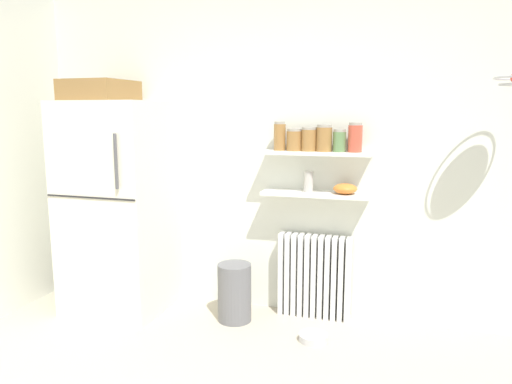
{
  "coord_description": "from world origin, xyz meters",
  "views": [
    {
      "loc": [
        0.82,
        -1.71,
        1.64
      ],
      "look_at": [
        -0.21,
        1.6,
        1.05
      ],
      "focal_mm": 33.66,
      "sensor_mm": 36.0,
      "label": 1
    }
  ],
  "objects": [
    {
      "name": "back_wall",
      "position": [
        0.0,
        2.05,
        1.3
      ],
      "size": [
        7.04,
        0.1,
        2.6
      ],
      "primitive_type": "cube",
      "color": "silver",
      "rests_on": "ground_plane"
    },
    {
      "name": "storage_jar_2",
      "position": [
        0.12,
        1.89,
        1.42
      ],
      "size": [
        0.12,
        0.12,
        0.18
      ],
      "color": "olive",
      "rests_on": "wall_shelf_upper"
    },
    {
      "name": "storage_jar_1",
      "position": [
        0.01,
        1.89,
        1.42
      ],
      "size": [
        0.12,
        0.12,
        0.17
      ],
      "color": "olive",
      "rests_on": "wall_shelf_upper"
    },
    {
      "name": "storage_jar_4",
      "position": [
        0.35,
        1.89,
        1.42
      ],
      "size": [
        0.1,
        0.1,
        0.17
      ],
      "color": "#5B7F4C",
      "rests_on": "wall_shelf_upper"
    },
    {
      "name": "storage_jar_0",
      "position": [
        -0.11,
        1.89,
        1.44
      ],
      "size": [
        0.09,
        0.09,
        0.22
      ],
      "color": "olive",
      "rests_on": "wall_shelf_upper"
    },
    {
      "name": "pet_food_bowl",
      "position": [
        0.25,
        1.5,
        0.03
      ],
      "size": [
        0.21,
        0.21,
        0.05
      ],
      "primitive_type": "cylinder",
      "color": "#B7B7BC",
      "rests_on": "ground_plane"
    },
    {
      "name": "wall_shelf_lower",
      "position": [
        0.18,
        1.89,
        1.01
      ],
      "size": [
        0.83,
        0.22,
        0.02
      ],
      "primitive_type": "cube",
      "color": "white"
    },
    {
      "name": "storage_jar_3",
      "position": [
        0.23,
        1.89,
        1.43
      ],
      "size": [
        0.12,
        0.12,
        0.2
      ],
      "color": "olive",
      "rests_on": "wall_shelf_upper"
    },
    {
      "name": "wall_shelf_upper",
      "position": [
        0.18,
        1.89,
        1.32
      ],
      "size": [
        0.83,
        0.22,
        0.02
      ],
      "primitive_type": "cube",
      "color": "white"
    },
    {
      "name": "refrigerator",
      "position": [
        -1.41,
        1.64,
        0.89
      ],
      "size": [
        0.78,
        0.75,
        1.88
      ],
      "color": "silver",
      "rests_on": "ground_plane"
    },
    {
      "name": "trash_bin",
      "position": [
        -0.41,
        1.66,
        0.23
      ],
      "size": [
        0.26,
        0.26,
        0.46
      ],
      "primitive_type": "cylinder",
      "color": "slate",
      "rests_on": "ground_plane"
    },
    {
      "name": "shelf_bowl",
      "position": [
        0.4,
        1.89,
        1.06
      ],
      "size": [
        0.18,
        0.18,
        0.08
      ],
      "primitive_type": "ellipsoid",
      "color": "orange",
      "rests_on": "wall_shelf_lower"
    },
    {
      "name": "radiator",
      "position": [
        0.18,
        1.92,
        0.34
      ],
      "size": [
        0.57,
        0.12,
        0.67
      ],
      "color": "white",
      "rests_on": "ground_plane"
    },
    {
      "name": "vase",
      "position": [
        0.12,
        1.89,
        1.1
      ],
      "size": [
        0.07,
        0.07,
        0.16
      ],
      "primitive_type": "cylinder",
      "color": "#B2ADA8",
      "rests_on": "wall_shelf_lower"
    },
    {
      "name": "storage_jar_5",
      "position": [
        0.46,
        1.89,
        1.44
      ],
      "size": [
        0.1,
        0.1,
        0.22
      ],
      "color": "#C64C38",
      "rests_on": "wall_shelf_upper"
    }
  ]
}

